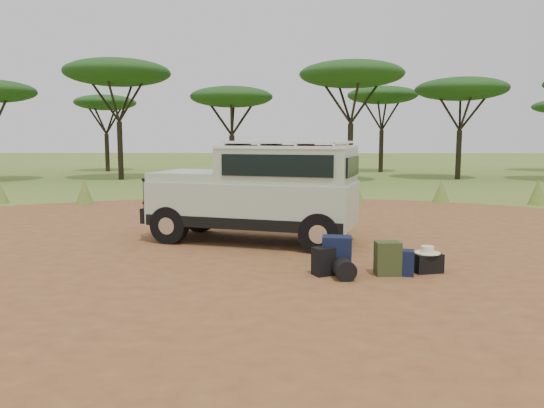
{
  "coord_description": "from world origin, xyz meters",
  "views": [
    {
      "loc": [
        0.5,
        -9.03,
        2.18
      ],
      "look_at": [
        0.34,
        0.5,
        1.0
      ],
      "focal_mm": 35.0,
      "sensor_mm": 36.0,
      "label": 1
    }
  ],
  "objects_px": {
    "backpack_olive": "(388,259)",
    "hard_case": "(427,263)",
    "safari_vehicle": "(260,194)",
    "duffel_navy": "(402,263)",
    "backpack_black": "(324,261)",
    "backpack_navy": "(337,255)"
  },
  "relations": [
    {
      "from": "backpack_olive",
      "to": "hard_case",
      "type": "bearing_deg",
      "value": 11.89
    },
    {
      "from": "safari_vehicle",
      "to": "hard_case",
      "type": "distance_m",
      "value": 3.9
    },
    {
      "from": "safari_vehicle",
      "to": "hard_case",
      "type": "bearing_deg",
      "value": -25.46
    },
    {
      "from": "duffel_navy",
      "to": "hard_case",
      "type": "relative_size",
      "value": 0.91
    },
    {
      "from": "safari_vehicle",
      "to": "backpack_black",
      "type": "xyz_separation_m",
      "value": [
        1.13,
        -2.76,
        -0.8
      ]
    },
    {
      "from": "duffel_navy",
      "to": "hard_case",
      "type": "bearing_deg",
      "value": 34.33
    },
    {
      "from": "backpack_olive",
      "to": "duffel_navy",
      "type": "xyz_separation_m",
      "value": [
        0.23,
        0.01,
        -0.07
      ]
    },
    {
      "from": "backpack_navy",
      "to": "backpack_black",
      "type": "bearing_deg",
      "value": -143.54
    },
    {
      "from": "backpack_black",
      "to": "duffel_navy",
      "type": "xyz_separation_m",
      "value": [
        1.26,
        0.03,
        -0.02
      ]
    },
    {
      "from": "safari_vehicle",
      "to": "duffel_navy",
      "type": "relative_size",
      "value": 11.36
    },
    {
      "from": "backpack_navy",
      "to": "duffel_navy",
      "type": "relative_size",
      "value": 1.5
    },
    {
      "from": "backpack_black",
      "to": "hard_case",
      "type": "height_order",
      "value": "backpack_black"
    },
    {
      "from": "backpack_black",
      "to": "backpack_navy",
      "type": "bearing_deg",
      "value": 3.5
    },
    {
      "from": "duffel_navy",
      "to": "backpack_black",
      "type": "bearing_deg",
      "value": -166.13
    },
    {
      "from": "hard_case",
      "to": "backpack_navy",
      "type": "bearing_deg",
      "value": 169.74
    },
    {
      "from": "safari_vehicle",
      "to": "backpack_navy",
      "type": "relative_size",
      "value": 7.58
    },
    {
      "from": "backpack_navy",
      "to": "hard_case",
      "type": "xyz_separation_m",
      "value": [
        1.49,
        0.09,
        -0.15
      ]
    },
    {
      "from": "backpack_olive",
      "to": "backpack_navy",
      "type": "bearing_deg",
      "value": 169.23
    },
    {
      "from": "duffel_navy",
      "to": "hard_case",
      "type": "distance_m",
      "value": 0.49
    },
    {
      "from": "safari_vehicle",
      "to": "backpack_olive",
      "type": "height_order",
      "value": "safari_vehicle"
    },
    {
      "from": "backpack_navy",
      "to": "backpack_olive",
      "type": "distance_m",
      "value": 0.81
    },
    {
      "from": "duffel_navy",
      "to": "hard_case",
      "type": "height_order",
      "value": "duffel_navy"
    }
  ]
}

